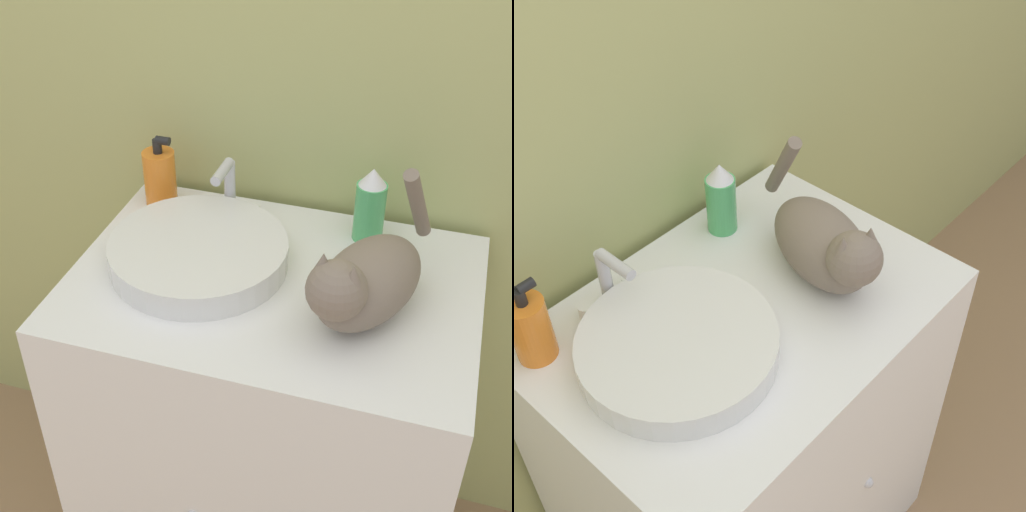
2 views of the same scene
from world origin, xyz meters
The scene contains 7 objects.
wall_back centered at (0.00, 0.59, 1.25)m, with size 6.00×0.05×2.50m.
vanity_cabinet centered at (0.00, 0.27, 0.44)m, with size 0.77×0.56×0.88m.
sink_basin centered at (-0.15, 0.28, 0.90)m, with size 0.35×0.35×0.05m.
faucet centered at (-0.15, 0.46, 0.93)m, with size 0.13×0.10×0.14m.
cat centered at (0.18, 0.22, 0.95)m, with size 0.23×0.38×0.24m.
soap_bottle centered at (-0.31, 0.47, 0.94)m, with size 0.07×0.07×0.16m.
spray_bottle centered at (0.14, 0.47, 0.95)m, with size 0.06×0.06×0.16m.
Camera 1 is at (0.29, -0.76, 1.70)m, focal length 50.00 mm.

